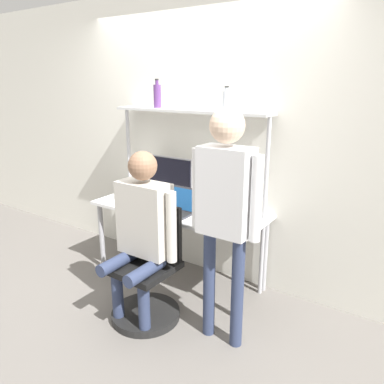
% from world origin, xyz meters
% --- Properties ---
extents(ground_plane, '(12.00, 12.00, 0.00)m').
position_xyz_m(ground_plane, '(0.00, 0.00, 0.00)').
color(ground_plane, slate).
extents(wall_back, '(8.00, 0.06, 2.70)m').
position_xyz_m(wall_back, '(0.00, 0.70, 1.35)').
color(wall_back, silver).
rests_on(wall_back, ground_plane).
extents(desk, '(1.68, 0.65, 0.73)m').
position_xyz_m(desk, '(0.00, 0.34, 0.65)').
color(desk, white).
rests_on(desk, ground_plane).
extents(shelf_unit, '(1.59, 0.24, 1.62)m').
position_xyz_m(shelf_unit, '(0.00, 0.53, 1.37)').
color(shelf_unit, silver).
rests_on(shelf_unit, ground_plane).
extents(monitor, '(0.52, 0.22, 0.43)m').
position_xyz_m(monitor, '(-0.23, 0.52, 0.96)').
color(monitor, '#B7B7BC').
rests_on(monitor, desk).
extents(laptop, '(0.30, 0.23, 0.23)m').
position_xyz_m(laptop, '(0.07, 0.26, 0.80)').
color(laptop, '#333338').
rests_on(laptop, desk).
extents(cell_phone, '(0.07, 0.15, 0.01)m').
position_xyz_m(cell_phone, '(0.35, 0.18, 0.74)').
color(cell_phone, black).
rests_on(cell_phone, desk).
extents(office_chair, '(0.56, 0.56, 0.93)m').
position_xyz_m(office_chair, '(0.15, -0.29, 0.29)').
color(office_chair, black).
rests_on(office_chair, ground_plane).
extents(person_seated, '(0.59, 0.47, 1.38)m').
position_xyz_m(person_seated, '(0.15, -0.34, 0.82)').
color(person_seated, '#2D3856').
rests_on(person_seated, ground_plane).
extents(person_standing, '(0.53, 0.23, 1.71)m').
position_xyz_m(person_standing, '(0.80, -0.21, 1.10)').
color(person_standing, '#2D3856').
rests_on(person_standing, ground_plane).
extents(bottle_clear, '(0.07, 0.07, 0.21)m').
position_xyz_m(bottle_clear, '(0.38, 0.53, 1.71)').
color(bottle_clear, silver).
rests_on(bottle_clear, shelf_unit).
extents(bottle_purple, '(0.07, 0.07, 0.27)m').
position_xyz_m(bottle_purple, '(-0.37, 0.53, 1.74)').
color(bottle_purple, '#593372').
rests_on(bottle_purple, shelf_unit).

